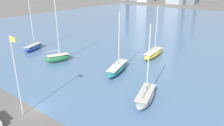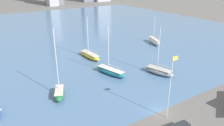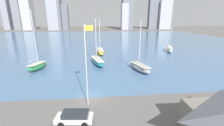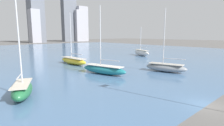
{
  "view_description": "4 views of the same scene",
  "coord_description": "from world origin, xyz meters",
  "px_view_note": "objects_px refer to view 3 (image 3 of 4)",
  "views": [
    {
      "loc": [
        27.21,
        -15.62,
        18.68
      ],
      "look_at": [
        6.33,
        10.95,
        5.87
      ],
      "focal_mm": 35.0,
      "sensor_mm": 36.0,
      "label": 1
    },
    {
      "loc": [
        -27.04,
        -24.76,
        24.43
      ],
      "look_at": [
        -0.83,
        15.51,
        5.07
      ],
      "focal_mm": 35.0,
      "sensor_mm": 36.0,
      "label": 2
    },
    {
      "loc": [
        1.41,
        -22.78,
        12.73
      ],
      "look_at": [
        4.95,
        13.09,
        2.12
      ],
      "focal_mm": 24.0,
      "sensor_mm": 36.0,
      "label": 3
    },
    {
      "loc": [
        -19.36,
        -6.62,
        7.52
      ],
      "look_at": [
        0.26,
        15.78,
        2.69
      ],
      "focal_mm": 28.0,
      "sensor_mm": 36.0,
      "label": 4
    }
  ],
  "objects_px": {
    "flag_pole": "(86,64)",
    "sailboat_teal": "(97,61)",
    "parked_wagon_white": "(75,117)",
    "sailboat_gray": "(140,67)",
    "sailboat_white": "(170,49)",
    "sailboat_green": "(37,66)",
    "sailboat_yellow": "(100,51)"
  },
  "relations": [
    {
      "from": "flag_pole",
      "to": "sailboat_green",
      "type": "distance_m",
      "value": 23.26
    },
    {
      "from": "flag_pole",
      "to": "sailboat_teal",
      "type": "relative_size",
      "value": 0.94
    },
    {
      "from": "sailboat_teal",
      "to": "parked_wagon_white",
      "type": "bearing_deg",
      "value": -112.08
    },
    {
      "from": "sailboat_white",
      "to": "sailboat_teal",
      "type": "xyz_separation_m",
      "value": [
        -29.05,
        -14.5,
        -0.18
      ]
    },
    {
      "from": "sailboat_white",
      "to": "parked_wagon_white",
      "type": "relative_size",
      "value": 2.16
    },
    {
      "from": "sailboat_gray",
      "to": "sailboat_white",
      "type": "xyz_separation_m",
      "value": [
        18.22,
        21.32,
        0.19
      ]
    },
    {
      "from": "sailboat_yellow",
      "to": "sailboat_teal",
      "type": "height_order",
      "value": "sailboat_yellow"
    },
    {
      "from": "flag_pole",
      "to": "sailboat_green",
      "type": "height_order",
      "value": "sailboat_green"
    },
    {
      "from": "sailboat_yellow",
      "to": "sailboat_white",
      "type": "relative_size",
      "value": 1.25
    },
    {
      "from": "flag_pole",
      "to": "sailboat_white",
      "type": "bearing_deg",
      "value": 49.68
    },
    {
      "from": "flag_pole",
      "to": "sailboat_white",
      "type": "distance_m",
      "value": 47.45
    },
    {
      "from": "sailboat_yellow",
      "to": "sailboat_green",
      "type": "height_order",
      "value": "sailboat_green"
    },
    {
      "from": "sailboat_green",
      "to": "parked_wagon_white",
      "type": "bearing_deg",
      "value": -37.25
    },
    {
      "from": "sailboat_gray",
      "to": "sailboat_green",
      "type": "distance_m",
      "value": 26.44
    },
    {
      "from": "flag_pole",
      "to": "sailboat_white",
      "type": "relative_size",
      "value": 1.17
    },
    {
      "from": "sailboat_gray",
      "to": "sailboat_teal",
      "type": "xyz_separation_m",
      "value": [
        -10.82,
        6.81,
        0.0
      ]
    },
    {
      "from": "sailboat_teal",
      "to": "sailboat_green",
      "type": "xyz_separation_m",
      "value": [
        -15.42,
        -3.66,
        0.12
      ]
    },
    {
      "from": "sailboat_white",
      "to": "sailboat_green",
      "type": "relative_size",
      "value": 0.69
    },
    {
      "from": "flag_pole",
      "to": "parked_wagon_white",
      "type": "relative_size",
      "value": 2.52
    },
    {
      "from": "sailboat_yellow",
      "to": "sailboat_teal",
      "type": "relative_size",
      "value": 1.0
    },
    {
      "from": "sailboat_gray",
      "to": "sailboat_green",
      "type": "relative_size",
      "value": 0.85
    },
    {
      "from": "sailboat_white",
      "to": "sailboat_teal",
      "type": "height_order",
      "value": "sailboat_teal"
    },
    {
      "from": "sailboat_teal",
      "to": "sailboat_white",
      "type": "bearing_deg",
      "value": 10.96
    },
    {
      "from": "sailboat_white",
      "to": "sailboat_green",
      "type": "distance_m",
      "value": 48.04
    },
    {
      "from": "sailboat_gray",
      "to": "sailboat_teal",
      "type": "bearing_deg",
      "value": 131.51
    },
    {
      "from": "sailboat_teal",
      "to": "sailboat_gray",
      "type": "bearing_deg",
      "value": -47.75
    },
    {
      "from": "parked_wagon_white",
      "to": "sailboat_green",
      "type": "bearing_deg",
      "value": 35.34
    },
    {
      "from": "sailboat_yellow",
      "to": "sailboat_white",
      "type": "height_order",
      "value": "sailboat_yellow"
    },
    {
      "from": "sailboat_white",
      "to": "sailboat_green",
      "type": "xyz_separation_m",
      "value": [
        -44.47,
        -18.16,
        -0.06
      ]
    },
    {
      "from": "sailboat_gray",
      "to": "sailboat_yellow",
      "type": "xyz_separation_m",
      "value": [
        -9.64,
        20.87,
        -0.01
      ]
    },
    {
      "from": "flag_pole",
      "to": "sailboat_yellow",
      "type": "bearing_deg",
      "value": 85.74
    },
    {
      "from": "flag_pole",
      "to": "sailboat_gray",
      "type": "relative_size",
      "value": 0.95
    }
  ]
}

